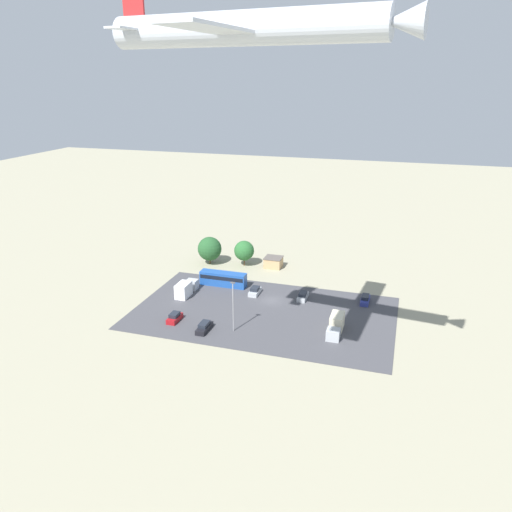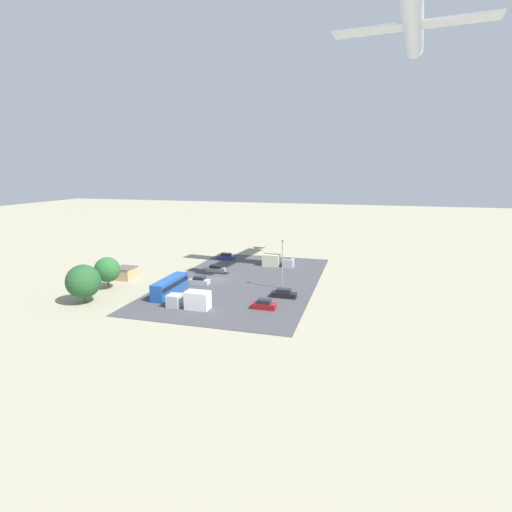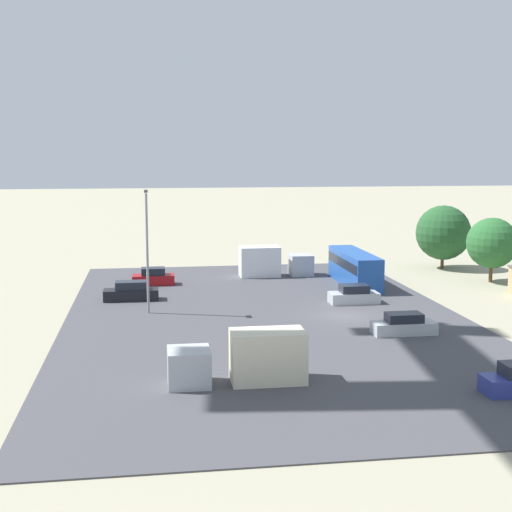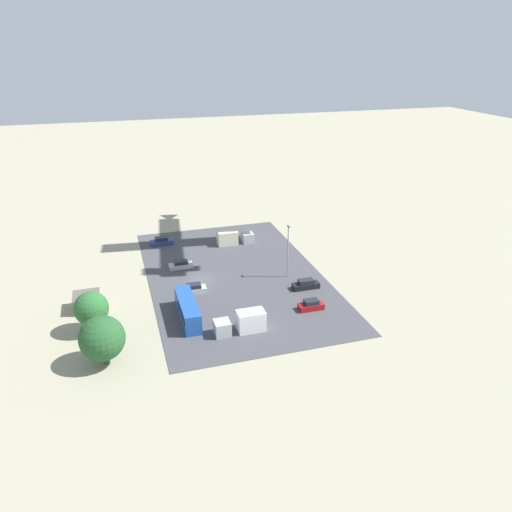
# 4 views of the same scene
# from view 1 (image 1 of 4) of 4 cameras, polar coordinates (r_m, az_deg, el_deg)

# --- Properties ---
(ground_plane) EXTENTS (400.00, 400.00, 0.00)m
(ground_plane) POSITION_cam_1_polar(r_m,az_deg,el_deg) (105.80, 1.79, -5.13)
(ground_plane) COLOR gray
(parking_lot_surface) EXTENTS (51.47, 30.63, 0.08)m
(parking_lot_surface) POSITION_cam_1_polar(r_m,az_deg,el_deg) (100.47, 0.85, -6.50)
(parking_lot_surface) COLOR #424247
(parking_lot_surface) RESTS_ON ground
(shed_building) EXTENTS (4.33, 4.12, 2.58)m
(shed_building) POSITION_cam_1_polar(r_m,az_deg,el_deg) (123.75, 2.00, -0.72)
(shed_building) COLOR tan
(shed_building) RESTS_ON ground
(bus) EXTENTS (10.58, 2.50, 3.16)m
(bus) POSITION_cam_1_polar(r_m,az_deg,el_deg) (112.70, -3.77, -2.58)
(bus) COLOR #1E4C9E
(bus) RESTS_ON ground
(parked_car_0) EXTENTS (1.71, 4.60, 1.65)m
(parked_car_0) POSITION_cam_1_polar(r_m,az_deg,el_deg) (106.91, 12.37, -4.88)
(parked_car_0) COLOR navy
(parked_car_0) RESTS_ON ground
(parked_car_1) EXTENTS (1.90, 4.15, 1.58)m
(parked_car_1) POSITION_cam_1_polar(r_m,az_deg,el_deg) (108.48, -0.13, -4.04)
(parked_car_1) COLOR #ADB2B7
(parked_car_1) RESTS_ON ground
(parked_car_2) EXTENTS (1.75, 4.45, 1.50)m
(parked_car_2) POSITION_cam_1_polar(r_m,az_deg,el_deg) (106.62, 5.37, -4.59)
(parked_car_2) COLOR #ADB2B7
(parked_car_2) RESTS_ON ground
(parked_car_3) EXTENTS (1.77, 4.68, 1.65)m
(parked_car_3) POSITION_cam_1_polar(r_m,az_deg,el_deg) (93.91, -5.93, -8.09)
(parked_car_3) COLOR black
(parked_car_3) RESTS_ON ground
(parked_car_4) EXTENTS (1.80, 4.01, 1.66)m
(parked_car_4) POSITION_cam_1_polar(r_m,az_deg,el_deg) (98.18, -9.28, -6.96)
(parked_car_4) COLOR maroon
(parked_car_4) RESTS_ON ground
(parked_truck_0) EXTENTS (2.36, 7.62, 2.89)m
(parked_truck_0) POSITION_cam_1_polar(r_m,az_deg,el_deg) (93.97, 9.13, -7.80)
(parked_truck_0) COLOR #ADB2B7
(parked_truck_0) RESTS_ON ground
(parked_truck_1) EXTENTS (2.45, 7.52, 3.08)m
(parked_truck_1) POSITION_cam_1_polar(r_m,az_deg,el_deg) (108.98, -8.01, -3.70)
(parked_truck_1) COLOR #ADB2B7
(parked_truck_1) RESTS_ON ground
(tree_near_shed) EXTENTS (6.00, 6.00, 6.98)m
(tree_near_shed) POSITION_cam_1_polar(r_m,az_deg,el_deg) (125.69, -5.32, 0.83)
(tree_near_shed) COLOR brown
(tree_near_shed) RESTS_ON ground
(tree_apron_mid) EXTENTS (4.99, 4.99, 6.40)m
(tree_apron_mid) POSITION_cam_1_polar(r_m,az_deg,el_deg) (124.00, -1.37, 0.61)
(tree_apron_mid) COLOR brown
(tree_apron_mid) RESTS_ON ground
(light_pole_lot_centre) EXTENTS (0.90, 0.28, 9.78)m
(light_pole_lot_centre) POSITION_cam_1_polar(r_m,az_deg,el_deg) (91.33, -2.63, -5.59)
(light_pole_lot_centre) COLOR gray
(light_pole_lot_centre) RESTS_ON ground
(airplane) EXTENTS (35.30, 29.10, 8.49)m
(airplane) POSITION_cam_1_polar(r_m,az_deg,el_deg) (58.88, -0.28, 24.62)
(airplane) COLOR silver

